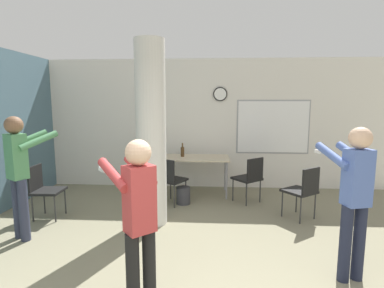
# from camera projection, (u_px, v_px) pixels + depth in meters

# --- Properties ---
(wall_back) EXTENTS (8.00, 0.15, 2.80)m
(wall_back) POSITION_uv_depth(u_px,v_px,m) (207.00, 124.00, 6.58)
(wall_back) COLOR silver
(wall_back) RESTS_ON ground_plane
(support_pillar) EXTENTS (0.45, 0.45, 2.80)m
(support_pillar) POSITION_uv_depth(u_px,v_px,m) (151.00, 134.00, 4.53)
(support_pillar) COLOR silver
(support_pillar) RESTS_ON ground_plane
(folding_table) EXTENTS (1.44, 0.73, 0.77)m
(folding_table) POSITION_uv_depth(u_px,v_px,m) (194.00, 160.00, 6.09)
(folding_table) COLOR beige
(folding_table) RESTS_ON ground_plane
(bottle_on_table) EXTENTS (0.07, 0.07, 0.28)m
(bottle_on_table) POSITION_uv_depth(u_px,v_px,m) (182.00, 151.00, 6.11)
(bottle_on_table) COLOR #4C3319
(bottle_on_table) RESTS_ON folding_table
(waste_bin) EXTENTS (0.26, 0.26, 0.32)m
(waste_bin) POSITION_uv_depth(u_px,v_px,m) (183.00, 195.00, 5.57)
(waste_bin) COLOR #38383D
(waste_bin) RESTS_ON ground_plane
(chair_by_left_wall) EXTENTS (0.45, 0.45, 0.87)m
(chair_by_left_wall) POSITION_uv_depth(u_px,v_px,m) (44.00, 187.00, 4.85)
(chair_by_left_wall) COLOR black
(chair_by_left_wall) RESTS_ON ground_plane
(chair_table_right) EXTENTS (0.62, 0.62, 0.87)m
(chair_table_right) POSITION_uv_depth(u_px,v_px,m) (250.00, 176.00, 5.58)
(chair_table_right) COLOR black
(chair_table_right) RESTS_ON ground_plane
(chair_mid_room) EXTENTS (0.61, 0.61, 0.87)m
(chair_mid_room) POSITION_uv_depth(u_px,v_px,m) (303.00, 189.00, 4.78)
(chair_mid_room) COLOR black
(chair_mid_room) RESTS_ON ground_plane
(chair_table_left) EXTENTS (0.60, 0.60, 0.87)m
(chair_table_left) POSITION_uv_depth(u_px,v_px,m) (170.00, 177.00, 5.49)
(chair_table_left) COLOR black
(chair_table_left) RESTS_ON ground_plane
(person_playing_side) EXTENTS (0.47, 0.65, 1.64)m
(person_playing_side) POSITION_uv_depth(u_px,v_px,m) (354.00, 192.00, 3.10)
(person_playing_side) COLOR #1E2338
(person_playing_side) RESTS_ON ground_plane
(person_playing_front) EXTENTS (0.60, 0.62, 1.59)m
(person_playing_front) POSITION_uv_depth(u_px,v_px,m) (138.00, 215.00, 2.53)
(person_playing_front) COLOR black
(person_playing_front) RESTS_ON ground_plane
(person_watching_back) EXTENTS (0.60, 0.68, 1.70)m
(person_watching_back) POSITION_uv_depth(u_px,v_px,m) (19.00, 168.00, 4.04)
(person_watching_back) COLOR #2D3347
(person_watching_back) RESTS_ON ground_plane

